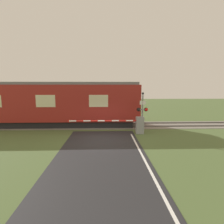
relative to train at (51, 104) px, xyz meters
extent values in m
plane|color=#4C6033|center=(4.84, -4.17, -2.07)|extent=(80.00, 80.00, 0.00)
cube|color=slate|center=(4.84, 0.00, -2.06)|extent=(36.00, 3.20, 0.03)
cube|color=#595451|center=(4.84, -0.72, -1.99)|extent=(36.00, 0.08, 0.10)
cube|color=#595451|center=(4.84, 0.72, -1.99)|extent=(36.00, 0.08, 0.10)
cube|color=black|center=(0.00, 0.00, -1.77)|extent=(14.92, 2.30, 0.60)
cube|color=maroon|center=(0.00, 0.00, 0.13)|extent=(16.21, 2.71, 3.21)
cube|color=slate|center=(0.00, 0.00, 1.86)|extent=(15.89, 2.49, 0.24)
cube|color=beige|center=(4.46, -1.36, 0.37)|extent=(1.62, 0.02, 1.03)
cube|color=beige|center=(0.00, -1.36, 0.37)|extent=(1.62, 0.02, 1.03)
cube|color=gray|center=(7.73, -2.94, -1.41)|extent=(0.60, 0.44, 1.33)
cylinder|color=gray|center=(7.73, -2.94, -1.04)|extent=(0.16, 0.16, 0.18)
cylinder|color=red|center=(7.45, -2.94, -1.04)|extent=(0.55, 0.11, 0.11)
cylinder|color=white|center=(6.91, -2.94, -1.04)|extent=(0.55, 0.11, 0.11)
cylinder|color=red|center=(6.36, -2.94, -1.04)|extent=(0.55, 0.11, 0.11)
cylinder|color=white|center=(5.81, -2.94, -1.04)|extent=(0.55, 0.11, 0.11)
cylinder|color=red|center=(5.27, -2.94, -1.04)|extent=(0.55, 0.11, 0.11)
cylinder|color=white|center=(4.72, -2.94, -1.04)|extent=(0.55, 0.11, 0.11)
cylinder|color=red|center=(4.17, -2.94, -1.04)|extent=(0.55, 0.11, 0.11)
cylinder|color=white|center=(3.63, -2.94, -1.04)|extent=(0.55, 0.11, 0.11)
cylinder|color=red|center=(3.08, -2.94, -1.04)|extent=(0.55, 0.11, 0.11)
cylinder|color=white|center=(2.53, -2.94, -1.04)|extent=(0.55, 0.11, 0.11)
cylinder|color=red|center=(2.26, -2.94, -1.04)|extent=(0.20, 0.02, 0.20)
cylinder|color=gray|center=(7.93, -2.84, -0.55)|extent=(0.11, 0.11, 3.04)
cube|color=gray|center=(7.93, -2.84, -0.19)|extent=(0.71, 0.07, 0.07)
sphere|color=black|center=(7.63, -2.89, -0.19)|extent=(0.24, 0.24, 0.24)
sphere|color=red|center=(8.22, -2.89, -0.19)|extent=(0.24, 0.24, 0.24)
cylinder|color=black|center=(7.63, -2.78, -0.19)|extent=(0.30, 0.06, 0.30)
cylinder|color=black|center=(8.22, -2.78, -0.19)|extent=(0.30, 0.06, 0.30)
cube|color=white|center=(7.93, -2.88, 0.36)|extent=(0.45, 0.02, 0.30)
sphere|color=black|center=(7.93, -2.84, 1.06)|extent=(0.18, 0.18, 0.18)
camera|label=1|loc=(5.13, -16.19, 1.58)|focal=28.00mm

